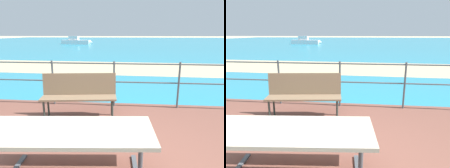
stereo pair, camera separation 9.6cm
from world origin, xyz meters
TOP-DOWN VIEW (x-y plane):
  - sea_water at (0.00, 40.00)m, footprint 90.00×90.00m
  - beach_strip at (0.00, 8.26)m, footprint 54.11×5.89m
  - picnic_table at (-0.26, -0.39)m, footprint 1.88×1.49m
  - park_bench at (-0.65, 1.67)m, footprint 1.53×0.60m
  - railing_fence at (0.00, 2.40)m, footprint 5.94×0.04m
  - boat_near at (-8.58, 30.71)m, footprint 5.14×1.66m

SIDE VIEW (x-z plane):
  - sea_water at x=0.00m, z-range 0.00..0.01m
  - beach_strip at x=0.00m, z-range 0.00..0.01m
  - boat_near at x=-8.58m, z-range -0.20..1.09m
  - park_bench at x=-0.65m, z-range 0.15..1.06m
  - picnic_table at x=-0.26m, z-range 0.26..1.02m
  - railing_fence at x=0.00m, z-range 0.20..1.28m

